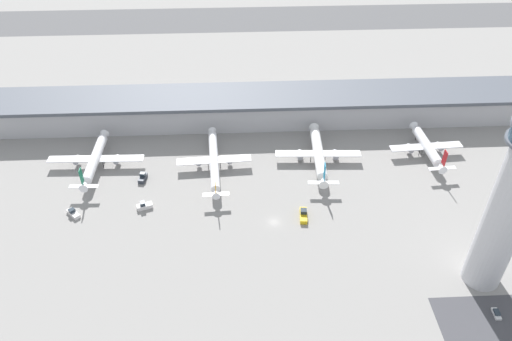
{
  "coord_description": "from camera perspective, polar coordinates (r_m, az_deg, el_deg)",
  "views": [
    {
      "loc": [
        -12.92,
        -131.66,
        128.65
      ],
      "look_at": [
        -5.91,
        15.41,
        12.2
      ],
      "focal_mm": 35.0,
      "sensor_mm": 36.0,
      "label": 1
    }
  ],
  "objects": [
    {
      "name": "service_truck_water",
      "position": [
        207.16,
        -12.82,
        -0.79
      ],
      "size": [
        3.33,
        5.99,
        3.15
      ],
      "color": "black",
      "rests_on": "ground"
    },
    {
      "name": "control_tower",
      "position": [
        161.39,
        27.02,
        -3.65
      ],
      "size": [
        15.86,
        15.86,
        64.22
      ],
      "color": "#BCBCC1",
      "rests_on": "ground"
    },
    {
      "name": "airplane_gate_delta",
      "position": [
        225.43,
        18.96,
        2.61
      ],
      "size": [
        31.66,
        33.54,
        13.18
      ],
      "color": "white",
      "rests_on": "ground"
    },
    {
      "name": "runway_strip",
      "position": [
        352.51,
        -0.46,
        16.94
      ],
      "size": [
        385.2,
        44.0,
        0.01
      ],
      "primitive_type": "cube",
      "color": "#515154",
      "rests_on": "ground"
    },
    {
      "name": "airplane_gate_charlie",
      "position": [
        211.11,
        7.14,
        1.91
      ],
      "size": [
        36.1,
        41.16,
        13.51
      ],
      "color": "white",
      "rests_on": "ground"
    },
    {
      "name": "service_truck_catering",
      "position": [
        198.56,
        -20.17,
        -4.6
      ],
      "size": [
        5.92,
        6.1,
        2.6
      ],
      "color": "black",
      "rests_on": "ground"
    },
    {
      "name": "airplane_gate_alpha",
      "position": [
        216.75,
        -17.92,
        1.26
      ],
      "size": [
        39.68,
        37.97,
        13.02
      ],
      "color": "white",
      "rests_on": "ground"
    },
    {
      "name": "terminal_building",
      "position": [
        235.9,
        0.81,
        7.27
      ],
      "size": [
        256.8,
        25.0,
        13.65
      ],
      "color": "#B2B2B7",
      "rests_on": "ground"
    },
    {
      "name": "car_blue_compact",
      "position": [
        173.75,
        25.78,
        -14.5
      ],
      "size": [
        1.92,
        4.28,
        1.42
      ],
      "color": "black",
      "rests_on": "ground"
    },
    {
      "name": "service_truck_baggage",
      "position": [
        186.35,
        5.44,
        -5.07
      ],
      "size": [
        3.29,
        7.96,
        3.13
      ],
      "color": "black",
      "rests_on": "ground"
    },
    {
      "name": "service_truck_fuel",
      "position": [
        193.8,
        -12.64,
        -3.97
      ],
      "size": [
        6.27,
        4.05,
        3.16
      ],
      "color": "black",
      "rests_on": "ground"
    },
    {
      "name": "airplane_gate_bravo",
      "position": [
        206.22,
        -4.83,
        1.14
      ],
      "size": [
        30.8,
        45.4,
        12.03
      ],
      "color": "white",
      "rests_on": "ground"
    },
    {
      "name": "ground_plane",
      "position": [
        184.53,
        2.07,
        -5.89
      ],
      "size": [
        1000.0,
        1000.0,
        0.0
      ],
      "primitive_type": "plane",
      "color": "gray"
    }
  ]
}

